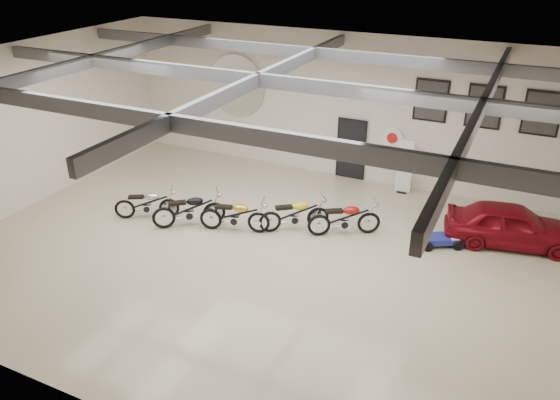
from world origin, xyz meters
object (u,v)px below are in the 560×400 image
at_px(motorcycle_black, 189,209).
at_px(motorcycle_red, 344,218).
at_px(vintage_car, 512,225).
at_px(motorcycle_silver, 146,203).
at_px(motorcycle_gold, 234,215).
at_px(motorcycle_yellow, 294,214).
at_px(banner_stand, 405,167).
at_px(go_kart, 445,236).

xyz_separation_m(motorcycle_black, motorcycle_red, (4.30, 1.45, -0.01)).
bearing_deg(vintage_car, motorcycle_silver, 95.61).
xyz_separation_m(motorcycle_silver, motorcycle_black, (1.44, 0.12, 0.05)).
height_order(motorcycle_gold, motorcycle_yellow, motorcycle_yellow).
distance_m(motorcycle_yellow, motorcycle_red, 1.45).
relative_size(motorcycle_gold, motorcycle_yellow, 1.00).
bearing_deg(motorcycle_silver, banner_stand, 8.87).
bearing_deg(motorcycle_red, banner_stand, 45.81).
distance_m(motorcycle_gold, motorcycle_yellow, 1.73).
height_order(banner_stand, motorcycle_gold, banner_stand).
bearing_deg(motorcycle_black, vintage_car, -19.29).
bearing_deg(motorcycle_gold, motorcycle_yellow, 10.76).
relative_size(motorcycle_black, motorcycle_yellow, 1.03).
bearing_deg(motorcycle_gold, motorcycle_red, 4.73).
bearing_deg(motorcycle_black, go_kart, -21.48).
distance_m(motorcycle_black, motorcycle_red, 4.54).
distance_m(motorcycle_silver, motorcycle_black, 1.45).
relative_size(motorcycle_gold, motorcycle_red, 0.98).
xyz_separation_m(motorcycle_gold, vintage_car, (7.28, 2.61, 0.07)).
distance_m(motorcycle_black, go_kart, 7.34).
bearing_deg(motorcycle_yellow, vintage_car, -18.38).
height_order(motorcycle_black, vintage_car, vintage_car).
relative_size(motorcycle_silver, motorcycle_gold, 0.94).
bearing_deg(motorcycle_red, motorcycle_silver, 164.43).
relative_size(banner_stand, motorcycle_red, 0.90).
distance_m(motorcycle_black, motorcycle_yellow, 3.10).
distance_m(motorcycle_black, motorcycle_gold, 1.40).
xyz_separation_m(motorcycle_silver, motorcycle_red, (5.74, 1.57, 0.04)).
height_order(motorcycle_silver, go_kart, motorcycle_silver).
bearing_deg(motorcycle_red, motorcycle_gold, 170.48).
relative_size(motorcycle_silver, vintage_car, 0.54).
bearing_deg(motorcycle_yellow, motorcycle_black, 164.71).
xyz_separation_m(motorcycle_black, go_kart, (7.04, 2.07, -0.27)).
bearing_deg(vintage_car, banner_stand, 48.41).
xyz_separation_m(banner_stand, motorcycle_gold, (-3.77, -4.67, -0.40)).
height_order(motorcycle_yellow, go_kart, motorcycle_yellow).
xyz_separation_m(banner_stand, vintage_car, (3.50, -2.06, -0.33)).
xyz_separation_m(banner_stand, motorcycle_silver, (-6.58, -5.10, -0.44)).
bearing_deg(banner_stand, motorcycle_black, -136.64).
bearing_deg(motorcycle_black, motorcycle_yellow, -17.25).
bearing_deg(motorcycle_gold, vintage_car, 3.13).
bearing_deg(motorcycle_red, go_kart, -17.94).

